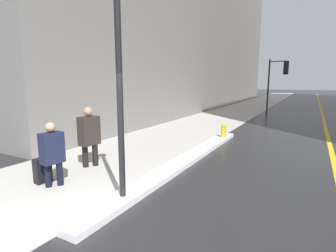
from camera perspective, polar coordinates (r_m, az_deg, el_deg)
ground_plane at (r=4.86m, az=-20.24°, el=-19.95°), size 160.00×160.00×0.00m
sidewalk_slab at (r=18.61m, az=12.13°, el=2.23°), size 4.00×80.00×0.01m
road_centre_stripe at (r=17.86m, az=30.86°, el=0.75°), size 0.16×80.00×0.00m
snow_bank_curb at (r=7.76m, az=3.77°, el=-7.49°), size 0.54×8.65×0.13m
lamp_post at (r=4.94m, az=-10.58°, el=10.93°), size 0.28×0.28×4.04m
traffic_light_near at (r=20.02m, az=23.01°, el=10.21°), size 1.31×0.33×3.87m
pedestrian_in_glasses at (r=6.39m, az=-23.91°, el=-5.09°), size 0.33×0.51×1.47m
pedestrian_nearside at (r=7.51m, az=-16.78°, el=-1.68°), size 0.38×0.58×1.67m
rolling_suitcase at (r=6.86m, az=-25.64°, el=-8.70°), size 0.26×0.38×0.95m
fire_hydrant at (r=10.76m, az=11.97°, el=-1.28°), size 0.20×0.20×0.70m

